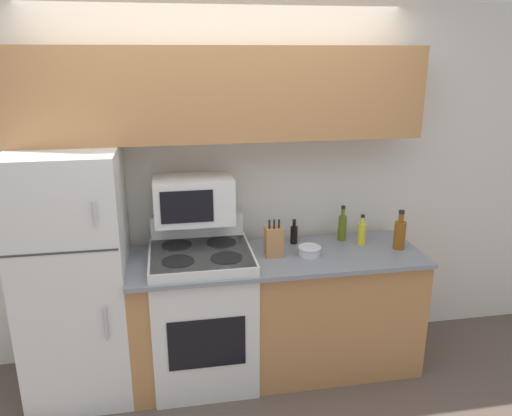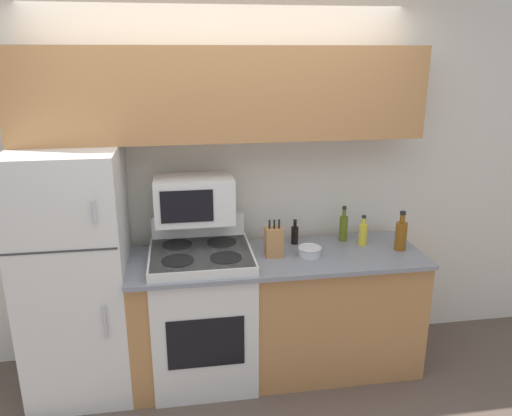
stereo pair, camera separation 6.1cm
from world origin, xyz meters
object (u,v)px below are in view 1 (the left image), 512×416
object	(u,v)px
stove	(203,314)
bottle_cooking_spray	(362,233)
knife_block	(274,241)
bottle_soy_sauce	(294,234)
bottle_whiskey	(400,234)
bottle_olive_oil	(342,227)
microwave	(194,200)
bowl	(309,251)
refrigerator	(76,276)

from	to	relation	value
stove	bottle_cooking_spray	size ratio (longest dim) A/B	5.04
knife_block	bottle_soy_sauce	bearing A→B (deg)	45.67
knife_block	bottle_whiskey	xyz separation A→B (m)	(0.89, -0.03, 0.01)
bottle_cooking_spray	bottle_whiskey	distance (m)	0.26
bottle_olive_oil	bottle_whiskey	xyz separation A→B (m)	(0.34, -0.23, 0.01)
microwave	bottle_soy_sauce	world-z (taller)	microwave
microwave	knife_block	distance (m)	0.60
stove	bowl	size ratio (longest dim) A/B	6.95
stove	bottle_whiskey	distance (m)	1.47
refrigerator	knife_block	world-z (taller)	refrigerator
stove	bottle_olive_oil	world-z (taller)	bottle_olive_oil
stove	knife_block	world-z (taller)	knife_block
stove	bottle_cooking_spray	world-z (taller)	stove
bottle_cooking_spray	bottle_soy_sauce	distance (m)	0.48
bottle_cooking_spray	knife_block	bearing A→B (deg)	-171.81
bottle_whiskey	stove	bearing A→B (deg)	178.63
bowl	bottle_soy_sauce	bearing A→B (deg)	101.14
bowl	bottle_olive_oil	xyz separation A→B (m)	(0.32, 0.25, 0.07)
bottle_olive_oil	bottle_whiskey	world-z (taller)	bottle_whiskey
knife_block	bottle_whiskey	size ratio (longest dim) A/B	0.92
microwave	bottle_olive_oil	xyz separation A→B (m)	(1.07, 0.05, -0.28)
knife_block	bowl	xyz separation A→B (m)	(0.24, -0.04, -0.07)
knife_block	bottle_whiskey	world-z (taller)	bottle_whiskey
bottle_olive_oil	bottle_soy_sauce	distance (m)	0.36
stove	refrigerator	bearing A→B (deg)	177.23
stove	knife_block	distance (m)	0.70
stove	bowl	distance (m)	0.85
refrigerator	stove	world-z (taller)	refrigerator
knife_block	bottle_soy_sauce	distance (m)	0.28
refrigerator	microwave	distance (m)	0.90
bottle_olive_oil	bottle_whiskey	distance (m)	0.41
bottle_cooking_spray	bowl	bearing A→B (deg)	-161.83
bottle_whiskey	bottle_cooking_spray	bearing A→B (deg)	150.50
microwave	bottle_cooking_spray	xyz separation A→B (m)	(1.18, -0.05, -0.29)
refrigerator	bottle_whiskey	distance (m)	2.20
knife_block	bottle_soy_sauce	world-z (taller)	knife_block
bowl	bottle_soy_sauce	world-z (taller)	bottle_soy_sauce
bottle_olive_oil	bottle_soy_sauce	world-z (taller)	bottle_olive_oil
stove	bottle_cooking_spray	distance (m)	1.25
stove	bottle_soy_sauce	bearing A→B (deg)	16.00
bowl	bottle_whiskey	bearing A→B (deg)	1.02
knife_block	bottle_olive_oil	distance (m)	0.59
knife_block	bottle_olive_oil	size ratio (longest dim) A/B	1.00
stove	bottle_whiskey	xyz separation A→B (m)	(1.38, -0.03, 0.51)
stove	bottle_soy_sauce	world-z (taller)	stove
refrigerator	bottle_whiskey	world-z (taller)	refrigerator
microwave	bottle_cooking_spray	size ratio (longest dim) A/B	2.37
microwave	bottle_olive_oil	bearing A→B (deg)	2.94
refrigerator	microwave	world-z (taller)	refrigerator
refrigerator	microwave	xyz separation A→B (m)	(0.78, 0.11, 0.44)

